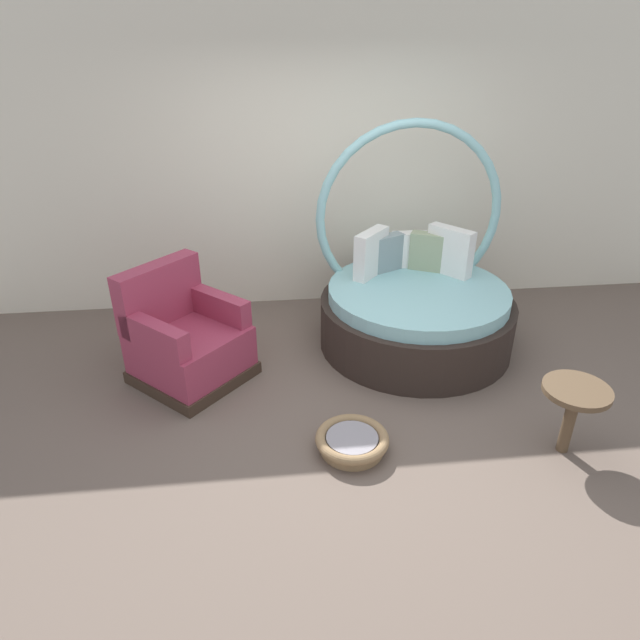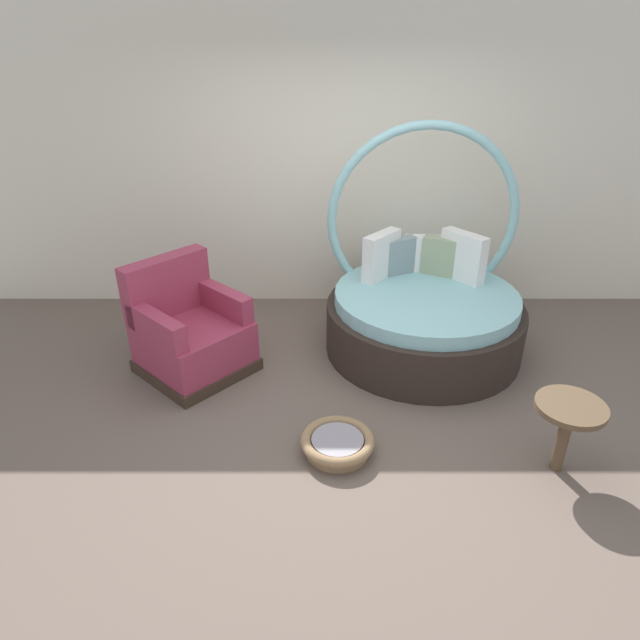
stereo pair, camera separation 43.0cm
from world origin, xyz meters
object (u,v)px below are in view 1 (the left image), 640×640
(round_daybed, at_px, (415,302))
(side_table, at_px, (575,400))
(red_armchair, at_px, (185,341))
(pet_basket, at_px, (352,441))

(round_daybed, relative_size, side_table, 3.69)
(round_daybed, height_order, red_armchair, round_daybed)
(red_armchair, xyz_separation_m, side_table, (2.66, -1.23, 0.10))
(round_daybed, bearing_deg, red_armchair, -169.28)
(pet_basket, height_order, side_table, side_table)
(red_armchair, bearing_deg, side_table, -24.77)
(round_daybed, distance_m, side_table, 1.73)
(pet_basket, relative_size, side_table, 0.98)
(red_armchair, bearing_deg, pet_basket, -41.43)
(side_table, bearing_deg, red_armchair, 155.23)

